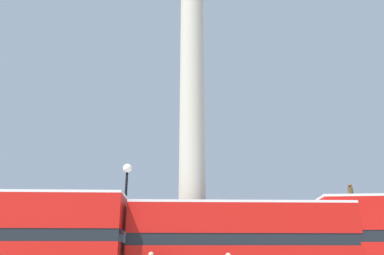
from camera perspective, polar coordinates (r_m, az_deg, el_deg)
monument_column at (r=23.56m, az=0.00°, el=-3.70°), size 5.59×5.59×24.13m
bus_b at (r=19.52m, az=7.50°, el=-16.79°), size 11.21×3.09×4.18m
bus_c at (r=19.91m, az=-25.89°, el=-14.75°), size 10.36×3.05×4.46m
equestrian_statue at (r=29.22m, az=24.10°, el=-17.00°), size 4.09×3.07×6.62m
street_lamp at (r=21.23m, az=-10.19°, el=-11.86°), size 0.51×0.51×6.58m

